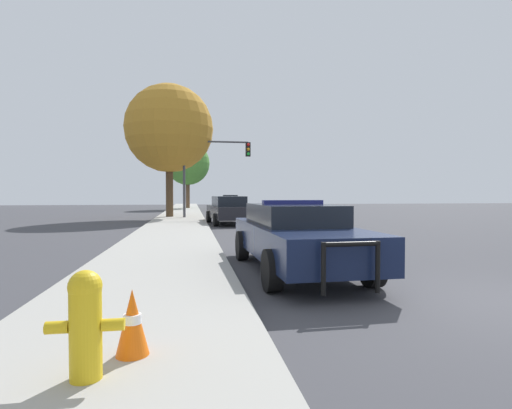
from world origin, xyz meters
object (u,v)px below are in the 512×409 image
object	(u,v)px
police_car	(295,235)
tree_sidewalk_mid	(169,129)
traffic_light	(212,161)
traffic_cone	(132,322)
tree_sidewalk_far	(188,163)
car_background_midblock	(228,210)
car_background_distant	(230,202)
fire_hydrant	(85,321)

from	to	relation	value
police_car	tree_sidewalk_mid	size ratio (longest dim) A/B	0.63
traffic_light	traffic_cone	bearing A→B (deg)	-94.90
traffic_light	police_car	bearing A→B (deg)	-87.28
traffic_light	tree_sidewalk_far	size ratio (longest dim) A/B	0.71
car_background_midblock	traffic_cone	bearing A→B (deg)	-102.77
car_background_midblock	traffic_cone	distance (m)	17.46
car_background_distant	tree_sidewalk_mid	bearing A→B (deg)	-105.99
traffic_light	car_background_midblock	xyz separation A→B (m)	(0.62, -4.34, -2.89)
car_background_distant	tree_sidewalk_mid	size ratio (longest dim) A/B	0.55
tree_sidewalk_far	traffic_cone	xyz separation A→B (m)	(-0.20, -38.37, -4.34)
car_background_midblock	traffic_light	bearing A→B (deg)	93.56
car_background_distant	tree_sidewalk_far	bearing A→B (deg)	176.12
car_background_midblock	tree_sidewalk_far	size ratio (longest dim) A/B	0.67
traffic_light	tree_sidewalk_mid	distance (m)	3.57
traffic_light	car_background_distant	bearing A→B (deg)	80.52
tree_sidewalk_far	traffic_cone	bearing A→B (deg)	-90.30
tree_sidewalk_mid	traffic_cone	bearing A→B (deg)	-87.88
tree_sidewalk_far	tree_sidewalk_mid	distance (m)	15.84
police_car	car_background_distant	distance (m)	33.57
traffic_cone	car_background_midblock	bearing A→B (deg)	81.85
police_car	fire_hydrant	bearing A→B (deg)	56.28
traffic_light	tree_sidewalk_far	bearing A→B (deg)	95.63
police_car	traffic_cone	world-z (taller)	police_car
police_car	fire_hydrant	world-z (taller)	police_car
police_car	tree_sidewalk_mid	bearing A→B (deg)	-80.63
police_car	car_background_distant	world-z (taller)	car_background_distant
police_car	tree_sidewalk_far	xyz separation A→B (m)	(-2.47, 34.08, 4.02)
traffic_light	tree_sidewalk_mid	bearing A→B (deg)	160.23
car_background_midblock	traffic_cone	size ratio (longest dim) A/B	7.64
fire_hydrant	car_background_midblock	size ratio (longest dim) A/B	0.19
police_car	car_background_distant	xyz separation A→B (m)	(1.88, 33.51, 0.03)
police_car	tree_sidewalk_far	size ratio (longest dim) A/B	0.77
fire_hydrant	car_background_midblock	xyz separation A→B (m)	(2.77, 17.72, 0.17)
traffic_light	tree_sidewalk_mid	xyz separation A→B (m)	(-2.69, 0.97, 2.14)
tree_sidewalk_mid	fire_hydrant	bearing A→B (deg)	-88.66
fire_hydrant	traffic_cone	bearing A→B (deg)	55.45
car_background_midblock	police_car	bearing A→B (deg)	-93.73
car_background_midblock	tree_sidewalk_mid	xyz separation A→B (m)	(-3.31, 5.31, 5.03)
fire_hydrant	traffic_light	xyz separation A→B (m)	(2.15, 22.06, 3.06)
fire_hydrant	traffic_cone	xyz separation A→B (m)	(0.30, 0.43, -0.16)
fire_hydrant	car_background_midblock	world-z (taller)	car_background_midblock
car_background_midblock	tree_sidewalk_far	world-z (taller)	tree_sidewalk_far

